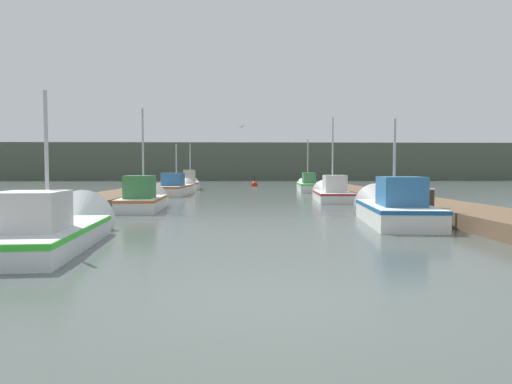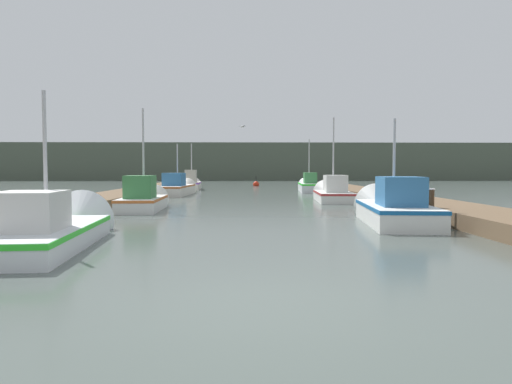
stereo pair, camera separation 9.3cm
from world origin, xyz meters
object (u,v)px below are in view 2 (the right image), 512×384
channel_buoy (256,184)px  seagull_lead (242,127)px  fishing_boat_1 (391,208)px  mooring_piling_1 (430,205)px  fishing_boat_2 (145,199)px  fishing_boat_3 (332,193)px  fishing_boat_6 (192,183)px  fishing_boat_4 (178,188)px  fishing_boat_0 (53,228)px  fishing_boat_5 (309,185)px

channel_buoy → seagull_lead: (-1.17, -13.92, 4.17)m
fishing_boat_1 → mooring_piling_1: 1.22m
channel_buoy → seagull_lead: bearing=-94.8°
fishing_boat_2 → mooring_piling_1: bearing=-26.6°
seagull_lead → fishing_boat_3: bearing=3.1°
fishing_boat_6 → fishing_boat_3: bearing=-58.7°
fishing_boat_1 → fishing_boat_2: bearing=158.7°
fishing_boat_3 → fishing_boat_4: bearing=151.7°
fishing_boat_0 → fishing_boat_3: fishing_boat_3 is taller
fishing_boat_3 → fishing_boat_5: 9.88m
fishing_boat_3 → seagull_lead: (-4.68, 5.94, 3.96)m
channel_buoy → mooring_piling_1: bearing=-80.8°
fishing_boat_1 → fishing_boat_4: size_ratio=0.91×
fishing_boat_6 → seagull_lead: 8.94m
fishing_boat_2 → fishing_boat_4: bearing=89.1°
fishing_boat_3 → channel_buoy: fishing_boat_3 is taller
mooring_piling_1 → fishing_boat_6: bearing=114.2°
fishing_boat_1 → channel_buoy: size_ratio=5.06×
fishing_boat_4 → fishing_boat_5: bearing=30.2°
fishing_boat_1 → fishing_boat_6: size_ratio=1.11×
fishing_boat_2 → mooring_piling_1: size_ratio=4.33×
fishing_boat_3 → mooring_piling_1: 9.58m
fishing_boat_2 → fishing_boat_6: bearing=88.7°
fishing_boat_6 → fishing_boat_2: bearing=-92.1°
fishing_boat_0 → channel_buoy: fishing_boat_0 is taller
fishing_boat_1 → fishing_boat_5: size_ratio=0.89×
fishing_boat_2 → fishing_boat_5: (8.65, 14.93, 0.01)m
fishing_boat_2 → seagull_lead: bearing=68.7°
channel_buoy → fishing_boat_4: bearing=-109.9°
fishing_boat_1 → fishing_boat_6: (-8.83, 22.35, 0.05)m
fishing_boat_0 → channel_buoy: size_ratio=4.93×
fishing_boat_3 → mooring_piling_1: (1.27, -9.50, 0.15)m
fishing_boat_0 → fishing_boat_3: size_ratio=1.03×
channel_buoy → seagull_lead: seagull_lead is taller
fishing_boat_4 → fishing_boat_6: (-0.05, 7.49, 0.03)m
fishing_boat_5 → mooring_piling_1: (1.13, -19.37, 0.08)m
fishing_boat_5 → fishing_boat_6: (-8.92, 3.01, 0.04)m
fishing_boat_5 → seagull_lead: (-4.82, -3.94, 3.90)m
fishing_boat_5 → channel_buoy: fishing_boat_5 is taller
channel_buoy → fishing_boat_3: bearing=-80.0°
fishing_boat_0 → fishing_boat_2: (0.13, 8.40, 0.09)m
fishing_boat_6 → mooring_piling_1: fishing_boat_6 is taller
mooring_piling_1 → seagull_lead: seagull_lead is taller
fishing_boat_2 → channel_buoy: 25.41m
fishing_boat_0 → fishing_boat_4: fishing_boat_0 is taller
fishing_boat_1 → fishing_boat_3: fishing_boat_3 is taller
fishing_boat_4 → mooring_piling_1: size_ratio=5.86×
fishing_boat_1 → mooring_piling_1: fishing_boat_1 is taller
fishing_boat_1 → channel_buoy: bearing=102.9°
fishing_boat_1 → seagull_lead: 16.58m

